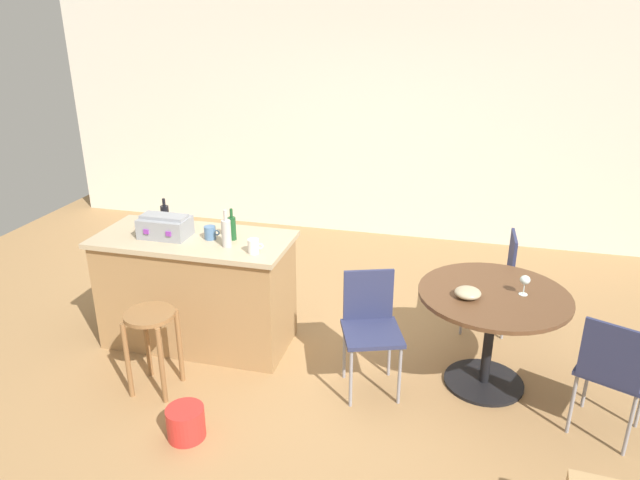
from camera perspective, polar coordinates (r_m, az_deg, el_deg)
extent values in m
plane|color=#A37A4C|center=(4.71, -0.62, -11.65)|extent=(8.80, 8.80, 0.00)
cube|color=silver|center=(6.94, 5.77, 11.28)|extent=(8.00, 0.10, 2.70)
cube|color=#A37A4C|center=(4.86, -11.88, -5.04)|extent=(1.48, 0.65, 0.89)
cube|color=tan|center=(4.67, -12.31, 0.05)|extent=(1.54, 0.71, 0.04)
cylinder|color=olive|center=(4.45, -13.55, -10.02)|extent=(0.04, 0.04, 0.59)
cylinder|color=olive|center=(4.57, -16.54, -9.44)|extent=(0.04, 0.04, 0.59)
cylinder|color=olive|center=(4.38, -18.28, -11.11)|extent=(0.04, 0.04, 0.59)
cylinder|color=olive|center=(4.26, -15.20, -11.78)|extent=(0.04, 0.04, 0.59)
cylinder|color=olive|center=(4.26, -16.32, -7.02)|extent=(0.35, 0.35, 0.03)
cylinder|color=black|center=(4.62, 15.66, -13.18)|extent=(0.58, 0.58, 0.02)
cylinder|color=black|center=(4.43, 16.12, -9.48)|extent=(0.07, 0.07, 0.72)
cylinder|color=brown|center=(4.26, 16.64, -5.15)|extent=(1.05, 1.05, 0.03)
cube|color=navy|center=(4.15, 5.11, -9.07)|extent=(0.51, 0.51, 0.03)
cube|color=navy|center=(4.22, 4.74, -5.43)|extent=(0.35, 0.14, 0.40)
cylinder|color=gray|center=(4.45, 6.80, -10.51)|extent=(0.02, 0.02, 0.46)
cylinder|color=gray|center=(4.40, 2.39, -10.80)|extent=(0.02, 0.02, 0.46)
cylinder|color=gray|center=(4.12, 3.03, -13.32)|extent=(0.02, 0.02, 0.46)
cylinder|color=gray|center=(4.18, 7.77, -12.97)|extent=(0.02, 0.02, 0.46)
cube|color=navy|center=(4.21, 26.77, -11.23)|extent=(0.53, 0.53, 0.03)
cube|color=navy|center=(3.95, 26.63, -10.05)|extent=(0.34, 0.17, 0.40)
cylinder|color=gray|center=(4.22, 23.38, -14.46)|extent=(0.02, 0.02, 0.45)
cylinder|color=gray|center=(4.18, 27.98, -15.70)|extent=(0.02, 0.02, 0.45)
cylinder|color=gray|center=(4.50, 24.62, -12.25)|extent=(0.02, 0.02, 0.45)
cube|color=navy|center=(5.14, 15.87, -3.55)|extent=(0.41, 0.41, 0.03)
cube|color=navy|center=(5.08, 18.23, -1.67)|extent=(0.03, 0.36, 0.40)
cylinder|color=gray|center=(5.11, 17.57, -6.96)|extent=(0.02, 0.02, 0.46)
cylinder|color=gray|center=(5.41, 17.34, -5.26)|extent=(0.02, 0.02, 0.46)
cylinder|color=gray|center=(5.39, 13.74, -4.99)|extent=(0.02, 0.02, 0.46)
cylinder|color=gray|center=(5.09, 13.74, -6.68)|extent=(0.02, 0.02, 0.46)
cube|color=gray|center=(4.70, -14.87, 1.22)|extent=(0.38, 0.24, 0.15)
cube|color=gray|center=(4.67, -14.98, 2.24)|extent=(0.36, 0.14, 0.02)
cube|color=purple|center=(4.65, -16.62, 0.78)|extent=(0.04, 0.01, 0.04)
cube|color=purple|center=(4.56, -14.59, 0.58)|extent=(0.04, 0.01, 0.04)
cylinder|color=#B7B2AD|center=(4.40, -9.12, 0.63)|extent=(0.07, 0.07, 0.21)
cylinder|color=#B7B2AD|center=(4.35, -9.23, 2.40)|extent=(0.03, 0.03, 0.08)
cylinder|color=black|center=(4.96, -14.88, 2.34)|extent=(0.07, 0.07, 0.16)
cylinder|color=black|center=(4.93, -15.00, 3.58)|extent=(0.03, 0.03, 0.06)
cylinder|color=#194C23|center=(4.53, -8.57, 1.12)|extent=(0.06, 0.06, 0.18)
cylinder|color=#194C23|center=(4.49, -8.66, 2.61)|extent=(0.02, 0.02, 0.07)
cylinder|color=#4C7099|center=(4.59, -10.69, 0.71)|extent=(0.09, 0.09, 0.10)
torus|color=#4C7099|center=(4.56, -10.04, 0.71)|extent=(0.05, 0.01, 0.05)
cylinder|color=white|center=(4.27, -6.52, -0.60)|extent=(0.08, 0.08, 0.11)
torus|color=white|center=(4.25, -5.85, -0.61)|extent=(0.05, 0.01, 0.05)
cylinder|color=silver|center=(4.29, 19.21, -5.02)|extent=(0.06, 0.06, 0.00)
cylinder|color=silver|center=(4.27, 19.28, -4.52)|extent=(0.01, 0.01, 0.08)
ellipsoid|color=silver|center=(4.24, 19.39, -3.69)|extent=(0.07, 0.07, 0.06)
ellipsoid|color=tan|center=(4.12, 14.23, -5.01)|extent=(0.18, 0.18, 0.07)
cylinder|color=red|center=(4.03, -12.96, -16.98)|extent=(0.25, 0.25, 0.21)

